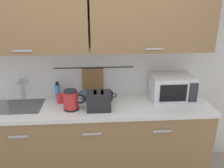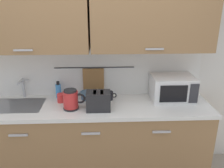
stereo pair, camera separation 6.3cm
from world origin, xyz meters
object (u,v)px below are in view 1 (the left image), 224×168
dish_soap_bottle (58,91)px  toaster (99,101)px  mug_near_sink (61,98)px  electric_kettle (71,100)px  mug_by_kettle (110,96)px  mixing_bowl (88,95)px  microwave (172,87)px

dish_soap_bottle → toaster: dish_soap_bottle is taller
mug_near_sink → toaster: bearing=-26.5°
electric_kettle → mug_by_kettle: bearing=28.6°
mug_near_sink → mixing_bowl: (0.29, 0.08, -0.00)m
dish_soap_bottle → mug_by_kettle: size_ratio=1.63×
dish_soap_bottle → mug_near_sink: 0.13m
microwave → mug_near_sink: microwave is taller
microwave → mug_by_kettle: size_ratio=3.83×
mug_near_sink → mixing_bowl: size_ratio=0.56×
microwave → electric_kettle: bearing=-169.8°
toaster → microwave: bearing=15.4°
mug_near_sink → mug_by_kettle: 0.53m
mug_near_sink → mug_by_kettle: (0.53, 0.04, 0.00)m
mug_by_kettle → mug_near_sink: bearing=-175.4°
electric_kettle → microwave: bearing=10.2°
mug_near_sink → mug_by_kettle: bearing=4.6°
microwave → toaster: size_ratio=1.80×
dish_soap_bottle → mug_by_kettle: (0.58, -0.08, -0.04)m
mug_near_sink → microwave: bearing=1.0°
dish_soap_bottle → electric_kettle: bearing=-58.6°
mixing_bowl → toaster: 0.31m
mug_by_kettle → mixing_bowl: bearing=171.1°
dish_soap_bottle → mixing_bowl: size_ratio=0.92×
microwave → electric_kettle: (-1.09, -0.20, -0.03)m
mug_near_sink → toaster: size_ratio=0.47×
mixing_bowl → mug_by_kettle: 0.24m
toaster → mug_near_sink: bearing=153.5°
mixing_bowl → microwave: bearing=-3.7°
electric_kettle → mug_by_kettle: electric_kettle is taller
microwave → mixing_bowl: 0.93m
electric_kettle → mug_by_kettle: 0.46m
electric_kettle → dish_soap_bottle: 0.34m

